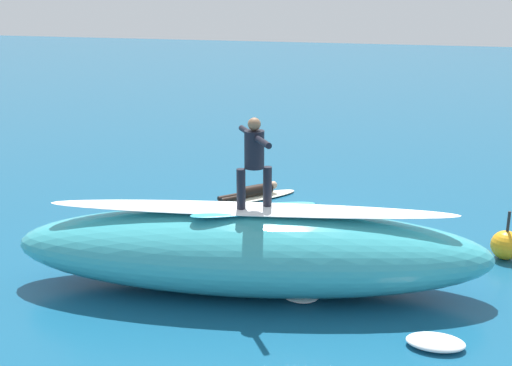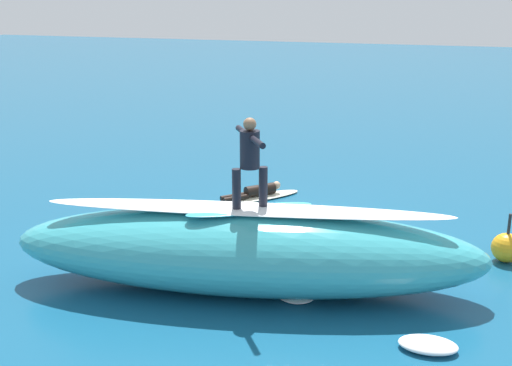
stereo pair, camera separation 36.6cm
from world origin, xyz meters
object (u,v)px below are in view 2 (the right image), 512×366
surfer_riding (250,156)px  buoy_marker (507,247)px  surfboard_paddling (260,197)px  surfer_paddling (256,191)px  surfboard_riding (250,210)px

surfer_riding → buoy_marker: (-4.30, -2.93, -2.17)m
surfboard_paddling → surfer_paddling: bearing=180.0°
surfboard_riding → surfer_paddling: (1.74, -4.98, -1.30)m
surfer_riding → surfboard_paddling: size_ratio=0.68×
surfer_paddling → surfer_riding: bearing=-120.7°
surfer_paddling → buoy_marker: bearing=-68.7°
surfboard_paddling → buoy_marker: (-5.96, 2.15, 0.26)m
surfer_riding → surfboard_paddling: bearing=-108.7°
surfboard_paddling → buoy_marker: bearing=-69.8°
surfer_riding → surfer_paddling: 5.74m
buoy_marker → surfer_riding: bearing=34.2°
surfer_paddling → surfboard_paddling: bearing=-0.0°
surfboard_paddling → surfer_paddling: (0.08, 0.10, 0.17)m
surfboard_riding → buoy_marker: surfboard_riding is taller
surfer_riding → surfer_paddling: (1.74, -4.98, -2.25)m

